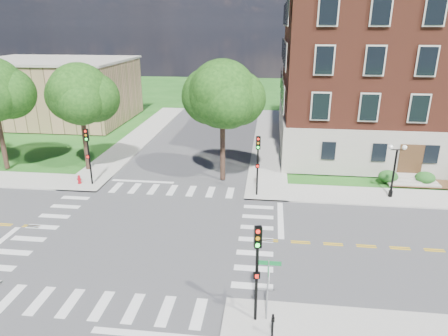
# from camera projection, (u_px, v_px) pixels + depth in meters

# --- Properties ---
(ground) EXTENTS (160.00, 160.00, 0.00)m
(ground) POSITION_uv_depth(u_px,v_px,m) (146.00, 233.00, 26.13)
(ground) COLOR #1B5217
(ground) RESTS_ON ground
(road_ew) EXTENTS (90.00, 12.00, 0.01)m
(road_ew) POSITION_uv_depth(u_px,v_px,m) (146.00, 233.00, 26.13)
(road_ew) COLOR #3D3D3F
(road_ew) RESTS_ON ground
(road_ns) EXTENTS (12.00, 90.00, 0.01)m
(road_ns) POSITION_uv_depth(u_px,v_px,m) (146.00, 233.00, 26.12)
(road_ns) COLOR #3D3D3F
(road_ns) RESTS_ON ground
(sidewalk_ne) EXTENTS (34.00, 34.00, 0.12)m
(sidewalk_ne) POSITION_uv_depth(u_px,v_px,m) (347.00, 164.00, 38.76)
(sidewalk_ne) COLOR #9E9B93
(sidewalk_ne) RESTS_ON ground
(sidewalk_nw) EXTENTS (34.00, 34.00, 0.12)m
(sidewalk_nw) POSITION_uv_depth(u_px,v_px,m) (48.00, 153.00, 42.15)
(sidewalk_nw) COLOR #9E9B93
(sidewalk_nw) RESTS_ON ground
(crosswalk_east) EXTENTS (2.20, 10.20, 0.02)m
(crosswalk_east) POSITION_uv_depth(u_px,v_px,m) (256.00, 240.00, 25.33)
(crosswalk_east) COLOR silver
(crosswalk_east) RESTS_ON ground
(stop_bar_east) EXTENTS (0.40, 5.50, 0.00)m
(stop_bar_east) POSITION_uv_depth(u_px,v_px,m) (281.00, 220.00, 27.96)
(stop_bar_east) COLOR silver
(stop_bar_east) RESTS_ON ground
(main_building) EXTENTS (30.60, 22.40, 16.50)m
(main_building) POSITION_uv_depth(u_px,v_px,m) (430.00, 71.00, 41.17)
(main_building) COLOR #9E978B
(main_building) RESTS_ON ground
(secondary_building) EXTENTS (20.40, 15.40, 8.30)m
(secondary_building) POSITION_uv_depth(u_px,v_px,m) (54.00, 90.00, 55.10)
(secondary_building) COLOR olive
(secondary_building) RESTS_ON ground
(tree_c) EXTENTS (5.44, 5.44, 9.71)m
(tree_c) POSITION_uv_depth(u_px,v_px,m) (80.00, 94.00, 35.05)
(tree_c) COLOR #2F1E17
(tree_c) RESTS_ON ground
(tree_d) EXTENTS (5.63, 5.63, 10.23)m
(tree_d) POSITION_uv_depth(u_px,v_px,m) (223.00, 94.00, 32.42)
(tree_d) COLOR #2F1E17
(tree_d) RESTS_ON ground
(traffic_signal_se) EXTENTS (0.37, 0.43, 4.80)m
(traffic_signal_se) POSITION_uv_depth(u_px,v_px,m) (257.00, 262.00, 17.31)
(traffic_signal_se) COLOR black
(traffic_signal_se) RESTS_ON ground
(traffic_signal_ne) EXTENTS (0.36, 0.42, 4.80)m
(traffic_signal_ne) POSITION_uv_depth(u_px,v_px,m) (258.00, 158.00, 30.66)
(traffic_signal_ne) COLOR black
(traffic_signal_ne) RESTS_ON ground
(traffic_signal_nw) EXTENTS (0.33, 0.36, 4.80)m
(traffic_signal_nw) POSITION_uv_depth(u_px,v_px,m) (88.00, 149.00, 32.80)
(traffic_signal_nw) COLOR black
(traffic_signal_nw) RESTS_ON ground
(twin_lamp_west) EXTENTS (1.36, 0.36, 4.23)m
(twin_lamp_west) POSITION_uv_depth(u_px,v_px,m) (394.00, 168.00, 30.58)
(twin_lamp_west) COLOR black
(twin_lamp_west) RESTS_ON ground
(street_sign_pole) EXTENTS (1.10, 1.10, 3.10)m
(street_sign_pole) POSITION_uv_depth(u_px,v_px,m) (268.00, 279.00, 17.64)
(street_sign_pole) COLOR gray
(street_sign_pole) RESTS_ON ground
(push_button_post) EXTENTS (0.14, 0.21, 1.20)m
(push_button_post) POSITION_uv_depth(u_px,v_px,m) (273.00, 325.00, 17.07)
(push_button_post) COLOR black
(push_button_post) RESTS_ON ground
(fire_hydrant) EXTENTS (0.35, 0.35, 0.75)m
(fire_hydrant) POSITION_uv_depth(u_px,v_px,m) (79.00, 180.00, 33.84)
(fire_hydrant) COLOR #9D0C15
(fire_hydrant) RESTS_ON ground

